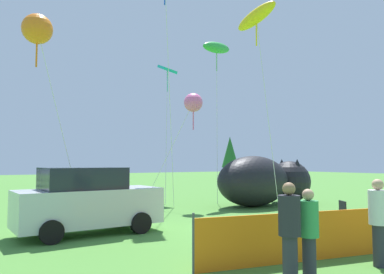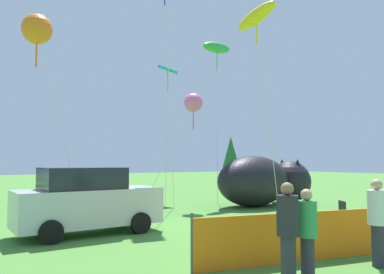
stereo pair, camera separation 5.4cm
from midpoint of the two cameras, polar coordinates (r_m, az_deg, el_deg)
ground_plane at (r=11.96m, az=10.02°, el=-14.07°), size 120.00×120.00×0.00m
parked_car at (r=11.74m, az=-15.71°, el=-9.37°), size 4.25×2.03×1.97m
folding_chair at (r=12.76m, az=22.46°, el=-10.70°), size 0.72×0.72×0.93m
inflatable_cat at (r=19.02m, az=10.81°, el=-6.82°), size 6.22×2.96×2.44m
safety_fence at (r=9.27m, az=21.12°, el=-13.59°), size 6.85×1.41×1.15m
spectator_in_grey_shirt at (r=6.96m, az=14.43°, el=-13.36°), size 0.39×0.39×1.78m
spectator_in_yellow_shirt at (r=8.76m, az=26.42°, el=-11.06°), size 0.39×0.39×1.78m
spectator_in_white_shirt at (r=7.28m, az=17.16°, el=-13.45°), size 0.36×0.36×1.65m
kite_teal_diamond at (r=22.02m, az=-3.85°, el=9.90°), size 1.56×2.35×7.82m
kite_yellow_hero at (r=17.31m, az=9.67°, el=17.55°), size 1.38×2.30×9.07m
kite_pink_octopus at (r=17.80m, az=0.09°, el=5.23°), size 2.51×1.68×5.41m
kite_orange_flower at (r=14.11m, az=-22.61°, el=14.90°), size 2.02×1.36×7.12m
kite_green_fish at (r=21.44m, az=3.70°, el=13.36°), size 2.66×1.69×9.04m
horizon_tree_east at (r=53.25m, az=5.79°, el=-2.32°), size 2.41×2.41×5.75m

